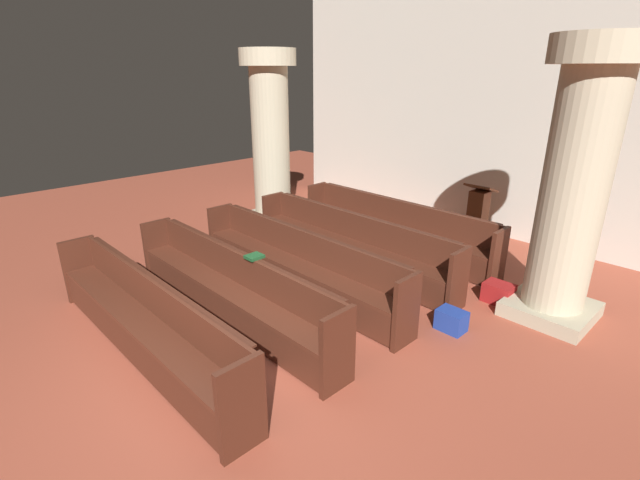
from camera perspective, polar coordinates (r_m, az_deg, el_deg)
The scene contains 13 objects.
ground_plane at distance 4.93m, azimuth -12.15°, elevation -16.19°, with size 19.20×19.20×0.00m, color #9E4733.
back_wall at distance 8.77m, azimuth 23.42°, elevation 14.69°, with size 10.00×0.16×4.50m, color beige.
pew_row_0 at distance 7.73m, azimuth 9.23°, elevation 1.85°, with size 3.74×0.47×0.85m.
pew_row_1 at distance 6.94m, azimuth 3.81°, elevation -0.14°, with size 3.74×0.46×0.85m.
pew_row_2 at distance 6.23m, azimuth -2.93°, elevation -2.61°, with size 3.74×0.47×0.85m.
pew_row_3 at distance 5.65m, azimuth -11.27°, elevation -5.59°, with size 3.74×0.46×0.85m.
pew_row_4 at distance 5.22m, azimuth -21.34°, elevation -8.99°, with size 3.74×0.46×0.85m.
pillar_aisle_side at distance 5.94m, azimuth 29.34°, elevation 6.21°, with size 1.03×1.03×3.26m.
pillar_far_side at distance 8.96m, azimuth -6.21°, elevation 12.76°, with size 1.03×1.03×3.26m.
lectern at distance 8.44m, azimuth 19.06°, elevation 2.53°, with size 0.48×0.45×1.08m.
hymn_book at distance 5.36m, azimuth -8.23°, elevation -2.07°, with size 0.17×0.19×0.04m, color #194723.
kneeler_box_red at distance 6.52m, azimuth 21.44°, elevation -6.18°, with size 0.37×0.27×0.27m, color maroon.
kneeler_box_blue at distance 5.68m, azimuth 16.13°, elevation -9.64°, with size 0.33×0.24×0.25m, color navy.
Camera 1 is at (3.45, -1.96, 2.92)m, focal length 25.55 mm.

